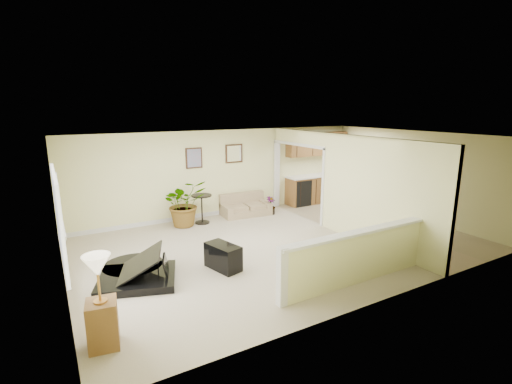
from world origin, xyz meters
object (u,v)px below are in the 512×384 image
loveseat (245,204)px  lamp_stand (101,309)px  piano_bench (223,257)px  accent_table (202,205)px  small_plant (270,207)px  piano (132,253)px  palm_plant (185,203)px

loveseat → lamp_stand: lamp_stand is taller
piano_bench → accent_table: size_ratio=0.94×
accent_table → small_plant: (2.11, -0.18, -0.29)m
piano_bench → loveseat: bearing=55.4°
piano → lamp_stand: lamp_stand is taller
lamp_stand → piano_bench: bearing=30.7°
loveseat → small_plant: 0.77m
accent_table → loveseat: bearing=6.9°
loveseat → small_plant: (0.68, -0.36, -0.08)m
accent_table → small_plant: accent_table is taller
lamp_stand → small_plant: bearing=38.8°
piano → lamp_stand: size_ratio=1.43×
piano_bench → loveseat: (2.18, 3.17, 0.06)m
piano_bench → lamp_stand: lamp_stand is taller
accent_table → lamp_stand: bearing=-125.6°
lamp_stand → piano: bearing=66.9°
accent_table → palm_plant: size_ratio=0.64×
palm_plant → small_plant: 2.62m
piano → small_plant: piano is taller
piano_bench → small_plant: bearing=44.5°
palm_plant → small_plant: palm_plant is taller
lamp_stand → accent_table: bearing=54.4°
palm_plant → small_plant: (2.59, -0.21, -0.39)m
palm_plant → lamp_stand: size_ratio=0.96×
piano → palm_plant: piano is taller
piano → piano_bench: 1.71m
piano_bench → accent_table: (0.75, 2.99, 0.26)m
piano_bench → lamp_stand: bearing=-149.3°
loveseat → piano_bench: bearing=-119.6°
small_plant → palm_plant: bearing=175.3°
piano_bench → lamp_stand: size_ratio=0.58×
piano → loveseat: size_ratio=1.26×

